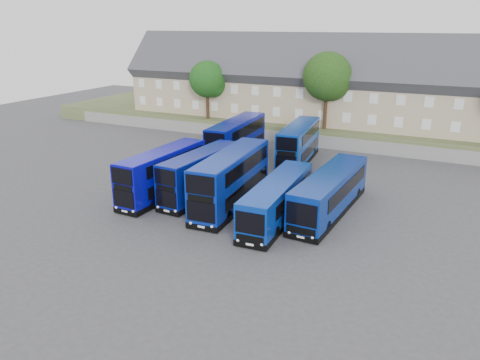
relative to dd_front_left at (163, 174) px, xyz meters
name	(u,v)px	position (x,y,z in m)	size (l,w,h in m)	color
ground	(207,214)	(5.44, -1.95, -1.97)	(120.00, 120.00, 0.00)	#434247
retaining_wall	(304,140)	(5.44, 22.05, -1.22)	(70.00, 0.40, 1.50)	slate
earth_bank	(327,123)	(5.44, 32.05, -0.97)	(80.00, 20.00, 2.00)	#505731
terrace_row	(368,88)	(11.44, 28.05, 4.62)	(66.00, 10.40, 11.20)	tan
dd_front_left	(163,174)	(0.00, 0.00, 0.00)	(2.73, 10.22, 4.03)	#0909A7
dd_front_mid	(201,175)	(3.01, 1.33, -0.06)	(2.88, 9.97, 3.91)	navy
dd_front_right	(231,181)	(6.29, 0.55, 0.20)	(3.26, 11.26, 4.42)	#072291
dd_rear_left	(236,141)	(0.85, 12.61, 0.18)	(3.14, 11.18, 4.39)	#081192
dd_rear_right	(298,145)	(7.20, 14.65, 0.05)	(3.40, 10.56, 4.13)	#0838A4
coach_east_a	(277,201)	(10.71, -0.40, -0.46)	(2.91, 11.40, 3.09)	#082E9D
coach_east_b	(330,194)	(13.97, 2.54, -0.35)	(3.19, 12.22, 3.31)	navy
tree_west	(209,81)	(-8.41, 23.15, 5.08)	(4.80, 4.80, 7.65)	#382314
tree_mid	(329,78)	(7.59, 23.65, 6.09)	(5.76, 5.76, 9.18)	#382314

